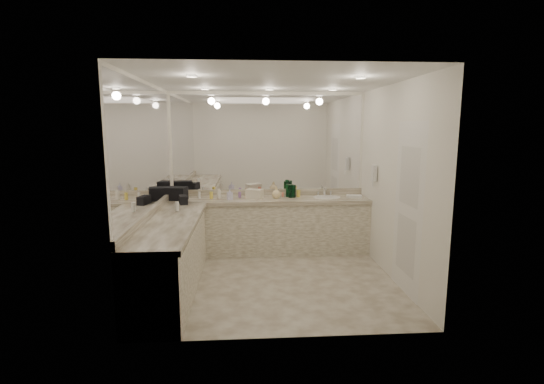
{
  "coord_description": "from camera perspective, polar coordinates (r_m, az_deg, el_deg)",
  "views": [
    {
      "loc": [
        -0.36,
        -5.04,
        2.02
      ],
      "look_at": [
        -0.0,
        0.4,
        1.13
      ],
      "focal_mm": 26.0,
      "sensor_mm": 36.0,
      "label": 1
    }
  ],
  "objects": [
    {
      "name": "soap_bottle_b",
      "position": [
        6.23,
        -6.14,
        -0.32
      ],
      "size": [
        0.1,
        0.1,
        0.17
      ],
      "primitive_type": "imported",
      "rotation": [
        0.0,
        0.0,
        0.35
      ],
      "color": "silver",
      "rests_on": "vanity_back_top"
    },
    {
      "name": "vanity_left_top",
      "position": [
        4.97,
        -14.51,
        -4.43
      ],
      "size": [
        0.64,
        2.42,
        0.06
      ],
      "primitive_type": "cube",
      "color": "beige",
      "rests_on": "vanity_left_base"
    },
    {
      "name": "vanity_back_base",
      "position": [
        6.45,
        -0.47,
        -5.08
      ],
      "size": [
        3.2,
        0.6,
        0.84
      ],
      "primitive_type": "cube",
      "color": "silver",
      "rests_on": "floor"
    },
    {
      "name": "green_bottle_4",
      "position": [
        6.46,
        2.89,
        0.19
      ],
      "size": [
        0.07,
        0.07,
        0.2
      ],
      "primitive_type": "cylinder",
      "color": "#0B5529",
      "rests_on": "vanity_back_top"
    },
    {
      "name": "cream_cosmetic_case",
      "position": [
        6.3,
        -2.54,
        -0.29
      ],
      "size": [
        0.3,
        0.25,
        0.15
      ],
      "primitive_type": "cube",
      "rotation": [
        0.0,
        0.0,
        -0.43
      ],
      "color": "beige",
      "rests_on": "vanity_back_top"
    },
    {
      "name": "backsplash_left",
      "position": [
        5.3,
        -17.04,
        -2.81
      ],
      "size": [
        0.04,
        3.0,
        0.1
      ],
      "primitive_type": "cube",
      "color": "beige",
      "rests_on": "vanity_left_top"
    },
    {
      "name": "vanity_left_base",
      "position": [
        5.09,
        -14.41,
        -9.36
      ],
      "size": [
        0.6,
        2.4,
        0.84
      ],
      "primitive_type": "cube",
      "color": "silver",
      "rests_on": "floor"
    },
    {
      "name": "amenity_bottle_3",
      "position": [
        6.33,
        -1.72,
        -0.63
      ],
      "size": [
        0.05,
        0.05,
        0.06
      ],
      "primitive_type": "cylinder",
      "color": "white",
      "rests_on": "vanity_back_top"
    },
    {
      "name": "floor",
      "position": [
        5.44,
        0.29,
        -12.52
      ],
      "size": [
        3.2,
        3.2,
        0.0
      ],
      "primitive_type": "plane",
      "color": "#BEB5A1",
      "rests_on": "ground"
    },
    {
      "name": "vanity_back_top",
      "position": [
        6.35,
        -0.47,
        -1.17
      ],
      "size": [
        3.2,
        0.64,
        0.06
      ],
      "primitive_type": "cube",
      "color": "beige",
      "rests_on": "vanity_back_base"
    },
    {
      "name": "amenity_bottle_1",
      "position": [
        6.46,
        3.84,
        -0.21
      ],
      "size": [
        0.06,
        0.06,
        0.12
      ],
      "primitive_type": "cylinder",
      "color": "#F2D84C",
      "rests_on": "vanity_back_top"
    },
    {
      "name": "wall_left",
      "position": [
        5.24,
        -17.43,
        0.94
      ],
      "size": [
        0.02,
        3.0,
        2.6
      ],
      "primitive_type": "cube",
      "color": "white",
      "rests_on": "floor"
    },
    {
      "name": "green_bottle_3",
      "position": [
        6.47,
        2.34,
        0.22
      ],
      "size": [
        0.07,
        0.07,
        0.21
      ],
      "primitive_type": "cylinder",
      "color": "#0B5529",
      "rests_on": "vanity_back_top"
    },
    {
      "name": "lotion_left",
      "position": [
        5.48,
        -13.6,
        -2.13
      ],
      "size": [
        0.05,
        0.05,
        0.13
      ],
      "primitive_type": "cylinder",
      "color": "white",
      "rests_on": "vanity_left_top"
    },
    {
      "name": "backsplash_back",
      "position": [
        6.62,
        -0.62,
        -0.03
      ],
      "size": [
        3.2,
        0.04,
        0.1
      ],
      "primitive_type": "cube",
      "color": "beige",
      "rests_on": "vanity_back_top"
    },
    {
      "name": "amenity_bottle_2",
      "position": [
        6.33,
        -3.72,
        -0.61
      ],
      "size": [
        0.06,
        0.06,
        0.07
      ],
      "primitive_type": "cylinder",
      "color": "#E0B28C",
      "rests_on": "vanity_back_top"
    },
    {
      "name": "soap_bottle_c",
      "position": [
        6.32,
        0.63,
        -0.09
      ],
      "size": [
        0.17,
        0.17,
        0.18
      ],
      "primitive_type": "imported",
      "rotation": [
        0.0,
        0.0,
        0.25
      ],
      "color": "#FEE3A0",
      "rests_on": "vanity_back_top"
    },
    {
      "name": "amenity_bottle_8",
      "position": [
        6.42,
        -10.48,
        -0.43
      ],
      "size": [
        0.04,
        0.04,
        0.11
      ],
      "primitive_type": "cylinder",
      "color": "white",
      "rests_on": "vanity_back_top"
    },
    {
      "name": "sink",
      "position": [
        6.48,
        7.94,
        -0.82
      ],
      "size": [
        0.44,
        0.44,
        0.03
      ],
      "primitive_type": "cylinder",
      "color": "white",
      "rests_on": "vanity_back_top"
    },
    {
      "name": "ceiling",
      "position": [
        5.09,
        0.31,
        15.81
      ],
      "size": [
        3.2,
        3.2,
        0.0
      ],
      "primitive_type": "plane",
      "color": "white",
      "rests_on": "floor"
    },
    {
      "name": "amenity_bottle_5",
      "position": [
        6.41,
        -4.7,
        -0.39
      ],
      "size": [
        0.05,
        0.05,
        0.09
      ],
      "primitive_type": "cylinder",
      "color": "#9966B2",
      "rests_on": "vanity_back_top"
    },
    {
      "name": "green_bottle_2",
      "position": [
        6.49,
        2.63,
        0.19
      ],
      "size": [
        0.07,
        0.07,
        0.19
      ],
      "primitive_type": "cylinder",
      "color": "#0B5529",
      "rests_on": "vanity_back_top"
    },
    {
      "name": "green_bottle_1",
      "position": [
        6.4,
        3.18,
        0.12
      ],
      "size": [
        0.06,
        0.06,
        0.21
      ],
      "primitive_type": "cylinder",
      "color": "#0B5529",
      "rests_on": "vanity_back_top"
    },
    {
      "name": "hand_towel",
      "position": [
        6.53,
        11.82,
        -0.62
      ],
      "size": [
        0.27,
        0.2,
        0.04
      ],
      "primitive_type": "cube",
      "rotation": [
        0.0,
        0.0,
        -0.17
      ],
      "color": "white",
      "rests_on": "vanity_back_top"
    },
    {
      "name": "amenity_bottle_4",
      "position": [
        6.47,
        2.49,
        -0.3
      ],
      "size": [
        0.05,
        0.05,
        0.09
      ],
      "primitive_type": "cylinder",
      "color": "#3F3F4C",
      "rests_on": "vanity_back_top"
    },
    {
      "name": "amenity_bottle_6",
      "position": [
        6.46,
        1.57,
        -0.37
      ],
      "size": [
        0.04,
        0.04,
        0.08
      ],
      "primitive_type": "cylinder",
      "color": "#E57F66",
      "rests_on": "vanity_back_top"
    },
    {
      "name": "amenity_bottle_7",
      "position": [
        6.43,
        -1.71,
        -0.26
      ],
      "size": [
        0.05,
        0.05,
        0.11
      ],
      "primitive_type": "cylinder",
      "color": "#E57F66",
      "rests_on": "vanity_back_top"
    },
    {
      "name": "green_bottle_0",
      "position": [
        6.37,
        2.71,
        0.13
      ],
      "size": [
        0.07,
        0.07,
        0.22
      ],
      "primitive_type": "cylinder",
      "color": "#0B5529",
      "rests_on": "vanity_back_top"
    },
    {
      "name": "mirror_back",
      "position": [
        6.54,
        -0.64,
        7.13
      ],
      "size": [
        3.12,
        0.01,
        1.55
      ],
      "primitive_type": "cube",
      "color": "white",
      "rests_on": "wall_back"
    },
    {
      "name": "faucet",
      "position": [
        6.67,
        7.59,
        0.13
      ],
      "size": [
        0.24,
        0.16,
        0.14
      ],
      "primitive_type": "cube",
      "color": "silver",
      "rests_on": "vanity_back_top"
    },
    {
      "name": "mirror_left",
      "position": [
        5.19,
        -17.56,
        6.13
      ],
      "size": [
        0.01,
        2.92,
        1.55
      ],
      "primitive_type": "cube",
      "color": "white",
      "rests_on": "wall_left"
    },
    {
      "name": "amenity_bottle_0",
      "position": [
        6.37,
        -8.79,
        -0.46
      ],
      "size": [
        0.06,
        0.06,
        0.11
      ],
      "primitive_type": "cylinder",
      "color": "#F2D84C",
      "rests_on": "vanity_back_top"
    },
    {
      "name": "door",
      "position": [
        5.04,
        19.06,
        -2.36
      ],
      "size": [
        0.02,
        0.82,
        2.1
      ],
      "primitive_type": "cube",
      "color": "white",
      "rests_on": "wall_right"
    },
    {
      "name": "wall_right",
      "position": [
        5.46,
        17.31,
        1.26
      ],
      "size": [
        0.02,
        3.0,
        2.6
      ],
      "primitive_type": "cube",
      "color": "white",
      "rests_on": "floor"
    },
    {
      "name": "wall_back",
      "position": [
        6.59,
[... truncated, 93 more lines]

